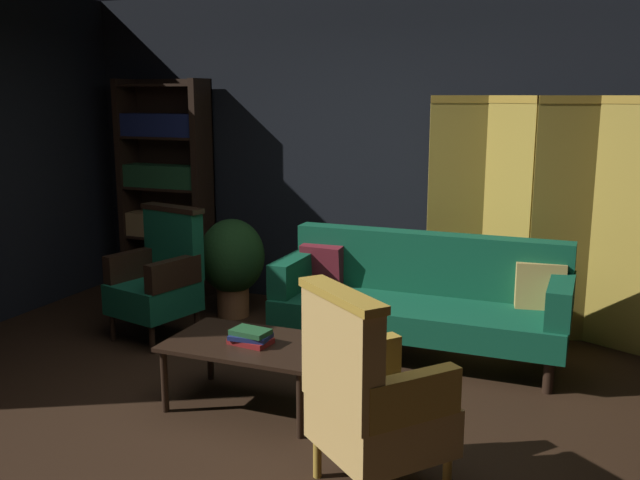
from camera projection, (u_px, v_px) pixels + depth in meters
The scene contains 12 objects.
ground_plane at pixel (270, 422), 4.15m from camera, with size 10.00×10.00×0.00m, color black.
back_wall at pixel (390, 154), 6.09m from camera, with size 7.20×0.10×2.80m, color black.
folding_screen at pixel (534, 215), 5.45m from camera, with size 1.70×0.32×1.90m.
bookshelf at pixel (166, 183), 6.71m from camera, with size 0.90×0.32×2.05m.
velvet_couch at pixel (421, 295), 5.18m from camera, with size 2.12×0.78×0.88m.
coffee_table at pixel (250, 349), 4.30m from camera, with size 1.00×0.64×0.42m.
armchair_gilt_accent at pixel (370, 397), 3.34m from camera, with size 0.81×0.81×1.04m.
armchair_wing_left at pixel (159, 277), 5.53m from camera, with size 0.70×0.70×1.04m.
potted_plant at pixel (232, 260), 6.05m from camera, with size 0.57×0.57×0.86m.
book_red_leather at pixel (251, 341), 4.25m from camera, with size 0.25×0.16×0.03m, color maroon.
book_navy_cloth at pixel (251, 336), 4.24m from camera, with size 0.24×0.16×0.03m, color navy.
book_green_cloth at pixel (251, 332), 4.24m from camera, with size 0.23×0.15×0.03m, color #1E4C28.
Camera 1 is at (1.70, -3.46, 1.91)m, focal length 39.27 mm.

